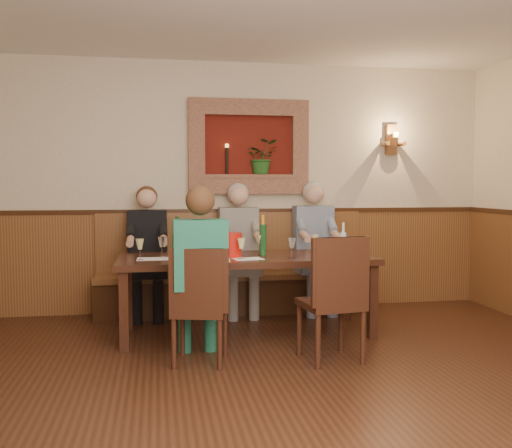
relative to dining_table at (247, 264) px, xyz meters
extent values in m
plane|color=black|center=(0.00, -1.85, -0.68)|extent=(6.00, 6.00, 0.00)
cube|color=#C2B093|center=(0.00, 1.15, 0.72)|extent=(6.00, 0.04, 2.80)
cube|color=brown|center=(0.00, 1.13, -0.13)|extent=(6.00, 0.04, 1.10)
cube|color=#381E0F|center=(0.00, 1.13, 0.45)|extent=(6.02, 0.06, 0.05)
cube|color=#5B140D|center=(0.20, 1.13, 1.17)|extent=(1.00, 0.02, 0.70)
cube|color=#9C674F|center=(0.20, 1.09, 1.61)|extent=(1.36, 0.12, 0.18)
cube|color=#9C674F|center=(0.20, 1.09, 0.73)|extent=(1.36, 0.12, 0.18)
cube|color=#9C674F|center=(-0.39, 1.09, 1.17)|extent=(0.18, 0.12, 0.70)
cube|color=#9C674F|center=(0.79, 1.09, 1.17)|extent=(0.18, 0.12, 0.70)
cube|color=#9C674F|center=(0.20, 1.09, 0.84)|extent=(1.00, 0.14, 0.04)
imported|color=#20511B|center=(0.35, 1.09, 1.06)|extent=(0.35, 0.30, 0.39)
cylinder|color=black|center=(-0.05, 1.09, 1.01)|extent=(0.03, 0.03, 0.30)
cylinder|color=#FFBF59|center=(-0.05, 1.09, 1.18)|extent=(0.04, 0.04, 0.04)
cube|color=brown|center=(1.90, 1.10, 1.27)|extent=(0.12, 0.08, 0.35)
cylinder|color=brown|center=(1.80, 1.03, 1.22)|extent=(0.05, 0.18, 0.05)
cylinder|color=brown|center=(2.00, 1.03, 1.22)|extent=(0.05, 0.18, 0.05)
cylinder|color=#FFBF59|center=(1.90, 0.97, 1.32)|extent=(0.06, 0.06, 0.06)
cube|color=black|center=(0.00, 0.00, 0.04)|extent=(2.40, 0.90, 0.06)
cube|color=black|center=(-1.12, -0.37, -0.33)|extent=(0.08, 0.08, 0.69)
cube|color=black|center=(1.12, -0.37, -0.33)|extent=(0.08, 0.08, 0.69)
cube|color=black|center=(-1.12, 0.37, -0.33)|extent=(0.08, 0.08, 0.69)
cube|color=black|center=(1.12, 0.37, -0.33)|extent=(0.08, 0.08, 0.69)
cube|color=#381E0F|center=(0.00, 0.91, -0.48)|extent=(3.00, 0.40, 0.40)
cube|color=brown|center=(0.00, 0.91, -0.26)|extent=(3.00, 0.45, 0.06)
cube|color=brown|center=(0.00, 1.10, 0.10)|extent=(3.00, 0.06, 0.66)
cube|color=black|center=(-0.50, -0.80, -0.48)|extent=(0.48, 0.48, 0.40)
cube|color=black|center=(-0.50, -0.80, -0.25)|extent=(0.50, 0.50, 0.05)
cube|color=black|center=(-0.54, -0.98, 0.02)|extent=(0.41, 0.13, 0.50)
cube|color=black|center=(0.55, -0.90, -0.46)|extent=(0.48, 0.48, 0.43)
cube|color=black|center=(0.55, -0.90, -0.22)|extent=(0.51, 0.51, 0.05)
cube|color=black|center=(0.58, -1.11, 0.08)|extent=(0.45, 0.10, 0.54)
cube|color=black|center=(-0.94, 0.76, -0.45)|extent=(0.41, 0.43, 0.45)
cube|color=black|center=(-0.94, 0.93, 0.20)|extent=(0.41, 0.22, 0.54)
sphere|color=#D8A384|center=(-0.94, 0.89, 0.60)|extent=(0.21, 0.21, 0.21)
sphere|color=#4C2D19|center=(-0.94, 0.94, 0.62)|extent=(0.23, 0.23, 0.23)
cube|color=#635D5B|center=(0.05, 0.76, -0.45)|extent=(0.43, 0.45, 0.45)
cube|color=#635D5B|center=(0.05, 0.93, 0.22)|extent=(0.43, 0.22, 0.56)
sphere|color=#D8A384|center=(0.05, 0.89, 0.63)|extent=(0.21, 0.21, 0.21)
sphere|color=#B2B2B2|center=(0.05, 0.94, 0.65)|extent=(0.23, 0.23, 0.23)
cube|color=navy|center=(0.91, 0.75, -0.45)|extent=(0.43, 0.45, 0.45)
cube|color=navy|center=(0.91, 0.93, 0.22)|extent=(0.43, 0.23, 0.57)
sphere|color=#D8A384|center=(0.91, 0.89, 0.64)|extent=(0.22, 0.22, 0.22)
sphere|color=#B2B2B2|center=(0.91, 0.94, 0.66)|extent=(0.24, 0.24, 0.24)
cube|color=#185553|center=(-0.50, -0.70, -0.45)|extent=(0.42, 0.44, 0.45)
cube|color=#185553|center=(-0.50, -0.87, 0.21)|extent=(0.42, 0.22, 0.55)
sphere|color=#D8A384|center=(-0.50, -0.83, 0.61)|extent=(0.21, 0.21, 0.21)
sphere|color=#4C2D19|center=(-0.50, -0.88, 0.63)|extent=(0.23, 0.23, 0.23)
cylinder|color=red|center=(-0.15, -0.05, 0.19)|extent=(0.23, 0.23, 0.23)
cylinder|color=#19471E|center=(0.17, 0.06, 0.22)|extent=(0.09, 0.09, 0.30)
cylinder|color=orange|center=(0.17, 0.06, 0.42)|extent=(0.04, 0.04, 0.09)
cylinder|color=#19471E|center=(-0.65, 0.01, 0.22)|extent=(0.09, 0.09, 0.30)
cylinder|color=#19471E|center=(-0.65, 0.01, 0.42)|extent=(0.04, 0.04, 0.09)
cylinder|color=silver|center=(0.87, -0.24, 0.19)|extent=(0.07, 0.07, 0.24)
cylinder|color=silver|center=(0.87, -0.24, 0.36)|extent=(0.03, 0.03, 0.09)
cube|color=white|center=(-0.87, -0.06, 0.08)|extent=(0.31, 0.22, 0.00)
cube|color=white|center=(-0.02, -0.21, 0.08)|extent=(0.29, 0.23, 0.00)
cube|color=white|center=(0.79, -0.16, 0.08)|extent=(0.30, 0.21, 0.00)
cube|color=white|center=(-0.34, -0.28, 0.08)|extent=(0.31, 0.24, 0.00)
camera|label=1|loc=(-0.83, -5.30, 0.76)|focal=40.00mm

